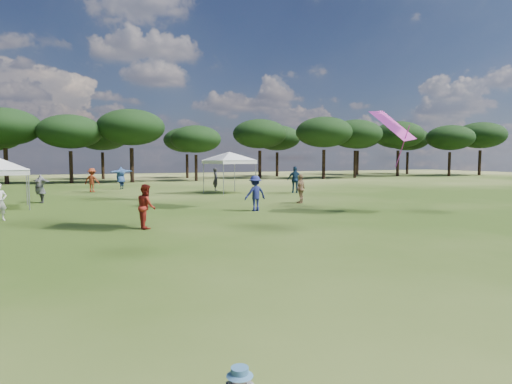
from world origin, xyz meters
TOP-DOWN VIEW (x-y plane):
  - tree_line at (2.39, 47.41)m, footprint 108.78×17.63m
  - tent_right at (8.09, 27.16)m, footprint 5.67×5.67m
  - festival_crowd at (-2.59, 25.59)m, footprint 30.17×21.88m

SIDE VIEW (x-z plane):
  - festival_crowd at x=-2.59m, z-range -0.08..1.83m
  - tent_right at x=8.09m, z-range 1.21..4.47m
  - tree_line at x=2.39m, z-range 1.54..9.31m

